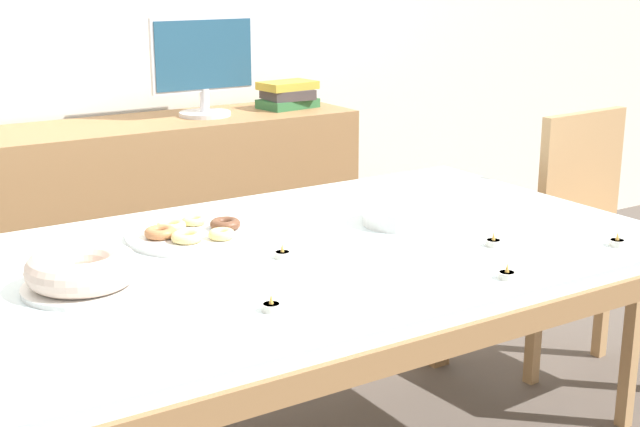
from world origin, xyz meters
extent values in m
cube|color=silver|center=(0.00, 0.00, 0.71)|extent=(1.84, 1.07, 0.04)
cube|color=olive|center=(0.00, -0.51, 0.66)|extent=(1.88, 0.08, 0.06)
cube|color=olive|center=(0.00, 0.51, 0.66)|extent=(1.88, 0.08, 0.06)
cube|color=olive|center=(0.90, 0.00, 0.66)|extent=(0.08, 1.10, 0.06)
cube|color=olive|center=(0.87, 0.49, 0.34)|extent=(0.07, 0.07, 0.67)
cube|color=tan|center=(1.26, 0.01, 0.47)|extent=(0.45, 0.45, 0.04)
cube|color=tan|center=(1.25, 0.20, 0.71)|extent=(0.40, 0.06, 0.45)
cube|color=tan|center=(1.08, -0.19, 0.23)|extent=(0.04, 0.04, 0.45)
cube|color=tan|center=(1.06, 0.19, 0.23)|extent=(0.04, 0.04, 0.45)
cube|color=tan|center=(1.44, 0.21, 0.23)|extent=(0.04, 0.04, 0.45)
cube|color=olive|center=(0.00, 1.30, 0.43)|extent=(1.88, 0.44, 0.85)
cylinder|color=silver|center=(0.36, 1.30, 0.86)|extent=(0.20, 0.20, 0.02)
cylinder|color=silver|center=(0.36, 1.30, 0.91)|extent=(0.04, 0.04, 0.09)
cube|color=silver|center=(0.36, 1.30, 1.09)|extent=(0.42, 0.02, 0.28)
cube|color=navy|center=(0.36, 1.29, 1.09)|extent=(0.40, 0.00, 0.26)
cube|color=#2D6638|center=(0.74, 1.30, 0.87)|extent=(0.24, 0.18, 0.04)
cube|color=#3F3838|center=(0.74, 1.30, 0.91)|extent=(0.19, 0.17, 0.04)
cube|color=#B29933|center=(0.74, 1.30, 0.94)|extent=(0.23, 0.17, 0.03)
cylinder|color=white|center=(-0.56, 0.00, 0.74)|extent=(0.27, 0.27, 0.01)
torus|color=beige|center=(-0.56, 0.00, 0.78)|extent=(0.25, 0.25, 0.07)
cylinder|color=white|center=(-0.19, 0.22, 0.74)|extent=(0.36, 0.36, 0.01)
torus|color=brown|center=(-0.11, 0.21, 0.76)|extent=(0.08, 0.08, 0.03)
torus|color=#EAD184|center=(-0.16, 0.29, 0.75)|extent=(0.07, 0.07, 0.02)
torus|color=#EAD184|center=(-0.23, 0.28, 0.76)|extent=(0.08, 0.08, 0.02)
torus|color=#B27042|center=(-0.28, 0.23, 0.76)|extent=(0.08, 0.08, 0.03)
torus|color=#EAD184|center=(-0.24, 0.16, 0.76)|extent=(0.08, 0.08, 0.02)
torus|color=#EAD184|center=(-0.16, 0.14, 0.76)|extent=(0.07, 0.07, 0.02)
cylinder|color=white|center=(0.34, 0.04, 0.74)|extent=(0.21, 0.21, 0.01)
cylinder|color=white|center=(0.34, 0.04, 0.75)|extent=(0.21, 0.21, 0.01)
cylinder|color=white|center=(0.34, 0.04, 0.76)|extent=(0.21, 0.21, 0.01)
cylinder|color=white|center=(0.34, 0.04, 0.77)|extent=(0.21, 0.21, 0.01)
cylinder|color=white|center=(0.34, 0.04, 0.78)|extent=(0.21, 0.21, 0.01)
cylinder|color=silver|center=(-0.08, -0.05, 0.74)|extent=(0.04, 0.04, 0.02)
cylinder|color=white|center=(-0.08, -0.05, 0.74)|extent=(0.03, 0.03, 0.00)
cone|color=#F9B74C|center=(-0.08, -0.05, 0.76)|extent=(0.01, 0.01, 0.02)
cylinder|color=silver|center=(0.68, -0.42, 0.74)|extent=(0.04, 0.04, 0.02)
cylinder|color=white|center=(0.68, -0.42, 0.74)|extent=(0.03, 0.03, 0.00)
cone|color=#F9B74C|center=(0.68, -0.42, 0.76)|extent=(0.01, 0.01, 0.02)
cylinder|color=silver|center=(0.41, -0.25, 0.74)|extent=(0.04, 0.04, 0.02)
cylinder|color=white|center=(0.41, -0.25, 0.74)|extent=(0.03, 0.03, 0.00)
cone|color=#F9B74C|center=(0.41, -0.25, 0.76)|extent=(0.01, 0.01, 0.02)
cylinder|color=silver|center=(-0.28, -0.33, 0.74)|extent=(0.04, 0.04, 0.02)
cylinder|color=white|center=(-0.28, -0.33, 0.74)|extent=(0.03, 0.03, 0.00)
cone|color=#F9B74C|center=(-0.28, -0.33, 0.76)|extent=(0.01, 0.01, 0.02)
cylinder|color=silver|center=(0.27, -0.45, 0.74)|extent=(0.04, 0.04, 0.02)
cylinder|color=white|center=(0.27, -0.45, 0.74)|extent=(0.03, 0.03, 0.00)
cone|color=#F9B74C|center=(0.27, -0.45, 0.76)|extent=(0.01, 0.01, 0.02)
camera|label=1|loc=(-1.11, -1.82, 1.41)|focal=50.00mm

